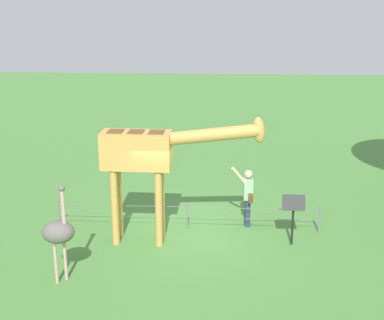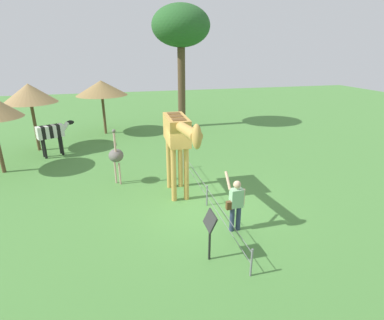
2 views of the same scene
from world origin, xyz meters
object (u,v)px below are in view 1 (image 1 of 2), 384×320
ostrich (58,232)px  info_sign (293,209)px  giraffe (151,156)px  visitor (248,194)px

ostrich → info_sign: ostrich is taller
ostrich → info_sign: (5.25, 2.11, -0.23)m
ostrich → giraffe: bearing=50.4°
visitor → info_sign: visitor is taller
visitor → ostrich: bearing=-142.3°
giraffe → visitor: 3.02m
info_sign → giraffe: bearing=-179.7°
ostrich → info_sign: bearing=21.9°
visitor → ostrich: ostrich is taller
giraffe → info_sign: bearing=0.3°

